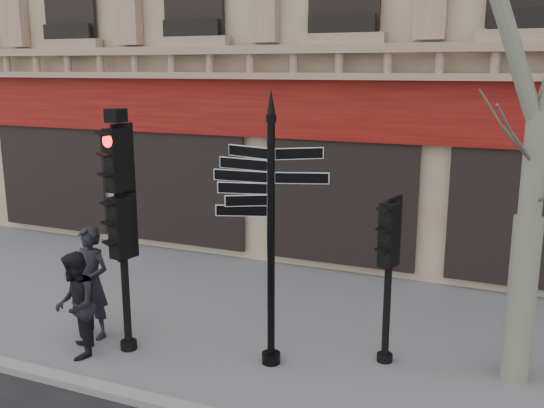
{
  "coord_description": "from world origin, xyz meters",
  "views": [
    {
      "loc": [
        3.66,
        -7.58,
        4.47
      ],
      "look_at": [
        0.21,
        0.6,
        2.47
      ],
      "focal_mm": 40.0,
      "sensor_mm": 36.0,
      "label": 1
    }
  ],
  "objects": [
    {
      "name": "traffic_signal_main",
      "position": [
        -2.02,
        -0.11,
        2.45
      ],
      "size": [
        0.47,
        0.37,
        3.88
      ],
      "rotation": [
        0.0,
        0.0,
        -0.17
      ],
      "color": "black",
      "rests_on": "ground"
    },
    {
      "name": "pedestrian_a",
      "position": [
        -2.85,
        0.08,
        0.96
      ],
      "size": [
        0.73,
        0.51,
        1.92
      ],
      "primitive_type": "imported",
      "rotation": [
        0.0,
        0.0,
        -0.08
      ],
      "color": "black",
      "rests_on": "ground"
    },
    {
      "name": "ground",
      "position": [
        0.0,
        0.0,
        0.0
      ],
      "size": [
        80.0,
        80.0,
        0.0
      ],
      "primitive_type": "plane",
      "color": "slate",
      "rests_on": "ground"
    },
    {
      "name": "pedestrian_b",
      "position": [
        -2.62,
        -0.59,
        0.85
      ],
      "size": [
        1.0,
        1.04,
        1.69
      ],
      "primitive_type": "imported",
      "rotation": [
        0.0,
        0.0,
        -0.96
      ],
      "color": "black",
      "rests_on": "ground"
    },
    {
      "name": "traffic_signal_secondary",
      "position": [
        1.91,
        1.1,
        1.78
      ],
      "size": [
        0.49,
        0.4,
        2.55
      ],
      "rotation": [
        0.0,
        0.0,
        -0.25
      ],
      "color": "black",
      "rests_on": "ground"
    },
    {
      "name": "fingerpost",
      "position": [
        0.3,
        0.36,
        2.82
      ],
      "size": [
        2.01,
        2.01,
        4.2
      ],
      "rotation": [
        0.0,
        0.0,
        0.15
      ],
      "color": "black",
      "rests_on": "ground"
    }
  ]
}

